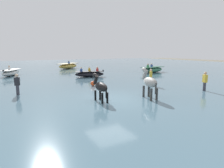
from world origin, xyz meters
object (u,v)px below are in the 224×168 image
horse_trailing_black (101,87)px  boat_near_port (11,73)px  person_onlooker_left (17,86)px  horse_lead_grey (150,83)px  boat_far_offshore (90,74)px  channel_buoy (93,83)px  person_onlooker_right (205,82)px  boat_far_inshore (153,70)px  person_wading_close (151,78)px  boat_mid_outer (68,66)px

horse_trailing_black → boat_near_port: bearing=103.8°
horse_trailing_black → person_onlooker_left: horse_trailing_black is taller
person_onlooker_left → horse_lead_grey: bearing=-36.2°
horse_trailing_black → boat_far_offshore: horse_trailing_black is taller
horse_lead_grey → channel_buoy: (-1.17, 5.61, -0.74)m
horse_trailing_black → boat_near_port: (-3.81, 15.54, -0.44)m
person_onlooker_right → channel_buoy: size_ratio=1.83×
horse_trailing_black → boat_far_inshore: size_ratio=0.44×
person_onlooker_left → boat_far_offshore: bearing=38.8°
boat_far_offshore → person_wading_close: person_wading_close is taller
channel_buoy → boat_near_port: bearing=117.1°
boat_near_port → person_onlooker_left: bearing=-90.5°
horse_lead_grey → horse_trailing_black: 2.94m
boat_mid_outer → boat_far_inshore: 13.79m
horse_lead_grey → boat_far_inshore: 14.83m
horse_trailing_black → person_wading_close: size_ratio=1.10×
horse_trailing_black → boat_far_offshore: (3.63, 10.21, -0.47)m
horse_trailing_black → channel_buoy: 5.15m
horse_trailing_black → horse_lead_grey: bearing=-15.4°
horse_lead_grey → channel_buoy: horse_lead_grey is taller
person_onlooker_left → channel_buoy: 5.62m
boat_near_port → person_wading_close: (9.73, -12.79, 0.25)m
person_onlooker_left → person_wading_close: size_ratio=1.00×
boat_mid_outer → person_wading_close: person_wading_close is taller
boat_far_inshore → person_onlooker_right: person_onlooker_right is taller
horse_lead_grey → boat_mid_outer: 22.51m
boat_near_port → person_wading_close: 16.07m
boat_mid_outer → horse_trailing_black: bearing=-102.3°
horse_trailing_black → boat_far_offshore: size_ratio=0.54×
boat_far_inshore → person_onlooker_left: person_onlooker_left is taller
boat_far_offshore → boat_mid_outer: (1.10, 11.43, 0.10)m
horse_lead_grey → boat_far_inshore: size_ratio=0.51×
person_wading_close → boat_mid_outer: bearing=93.6°
horse_trailing_black → boat_far_offshore: bearing=70.4°
boat_far_offshore → person_onlooker_right: size_ratio=2.02×
boat_far_offshore → boat_far_inshore: 8.99m
horse_lead_grey → channel_buoy: bearing=101.8°
horse_lead_grey → person_onlooker_right: (4.87, -0.13, -0.34)m
horse_lead_grey → person_wading_close: bearing=48.9°
boat_far_offshore → boat_far_inshore: boat_far_inshore is taller
channel_buoy → horse_lead_grey: bearing=-78.2°
boat_near_port → boat_mid_outer: bearing=35.5°
person_wading_close → boat_far_inshore: bearing=48.5°
horse_lead_grey → person_onlooker_left: bearing=143.8°
person_wading_close → channel_buoy: person_wading_close is taller
person_wading_close → horse_lead_grey: bearing=-131.1°
horse_trailing_black → person_onlooker_right: (7.71, -0.91, -0.19)m
boat_far_inshore → person_onlooker_right: (-4.92, -11.25, 0.23)m
horse_trailing_black → boat_near_port: 16.01m
horse_trailing_black → boat_far_offshore: 10.85m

